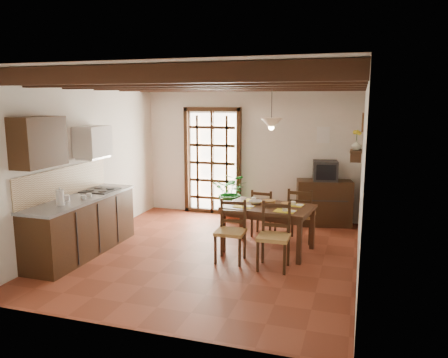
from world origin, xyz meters
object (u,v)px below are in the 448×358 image
at_px(chair_near_right, 274,248).
at_px(chair_far_left, 264,221).
at_px(kitchen_counter, 82,225).
at_px(sideboard, 324,203).
at_px(potted_plant, 231,192).
at_px(crt_tv, 325,171).
at_px(pendant_lamp, 271,122).
at_px(chair_far_right, 301,224).
at_px(chair_near_left, 231,243).
at_px(dining_table, 268,212).

height_order(chair_near_right, chair_far_left, chair_near_right).
xyz_separation_m(kitchen_counter, chair_far_left, (2.56, 1.77, -0.20)).
distance_m(sideboard, potted_plant, 1.85).
bearing_deg(crt_tv, kitchen_counter, -150.50).
distance_m(chair_near_right, pendant_lamp, 1.98).
xyz_separation_m(kitchen_counter, crt_tv, (3.54, 2.82, 0.61)).
xyz_separation_m(chair_far_left, crt_tv, (0.97, 1.05, 0.81)).
height_order(kitchen_counter, sideboard, kitchen_counter).
xyz_separation_m(chair_near_right, potted_plant, (-1.34, 2.38, 0.27)).
distance_m(chair_far_left, sideboard, 1.45).
bearing_deg(chair_far_right, chair_far_left, -4.65).
xyz_separation_m(chair_far_left, potted_plant, (-0.87, 0.89, 0.30)).
distance_m(chair_near_right, crt_tv, 2.71).
bearing_deg(chair_near_left, chair_far_left, 79.05).
bearing_deg(pendant_lamp, sideboard, 66.65).
height_order(chair_near_right, potted_plant, potted_plant).
relative_size(chair_far_right, pendant_lamp, 1.12).
bearing_deg(dining_table, chair_near_left, -116.24).
height_order(sideboard, crt_tv, crt_tv).
xyz_separation_m(dining_table, potted_plant, (-1.10, 1.64, -0.08)).
height_order(chair_far_left, chair_far_right, chair_far_right).
xyz_separation_m(chair_near_left, chair_near_right, (0.68, -0.10, 0.01)).
distance_m(chair_far_left, pendant_lamp, 1.93).
relative_size(kitchen_counter, chair_near_right, 2.32).
height_order(chair_far_left, sideboard, sideboard).
bearing_deg(chair_far_right, pendant_lamp, 54.68).
bearing_deg(crt_tv, dining_table, -121.30).
relative_size(dining_table, pendant_lamp, 1.77).
relative_size(sideboard, potted_plant, 0.51).
bearing_deg(sideboard, potted_plant, 173.11).
height_order(chair_near_right, pendant_lamp, pendant_lamp).
relative_size(chair_far_left, sideboard, 0.82).
height_order(chair_far_right, crt_tv, crt_tv).
distance_m(potted_plant, pendant_lamp, 2.42).
relative_size(chair_near_left, crt_tv, 1.82).
xyz_separation_m(chair_near_right, chair_far_left, (-0.47, 1.49, -0.03)).
distance_m(kitchen_counter, potted_plant, 3.15).
relative_size(chair_far_left, crt_tv, 1.68).
relative_size(chair_far_right, potted_plant, 0.46).
bearing_deg(sideboard, pendant_lamp, -125.53).
xyz_separation_m(dining_table, chair_near_left, (-0.45, -0.65, -0.36)).
distance_m(chair_near_left, chair_far_right, 1.57).
bearing_deg(chair_near_right, pendant_lamp, 104.87).
distance_m(chair_near_left, chair_near_right, 0.69).
relative_size(chair_far_left, potted_plant, 0.42).
bearing_deg(potted_plant, kitchen_counter, -122.59).
xyz_separation_m(kitchen_counter, chair_far_right, (3.25, 1.66, -0.18)).
height_order(kitchen_counter, pendant_lamp, pendant_lamp).
height_order(kitchen_counter, potted_plant, potted_plant).
xyz_separation_m(chair_near_left, chair_far_right, (0.89, 1.29, 0.00)).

